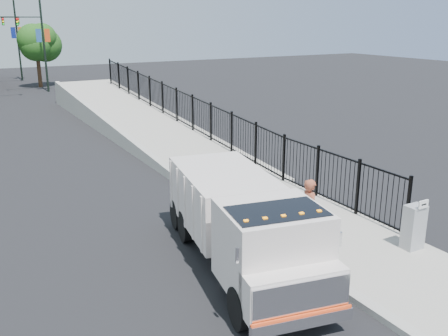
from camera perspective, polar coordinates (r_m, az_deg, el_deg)
ground at (r=14.72m, az=4.65°, el=-8.21°), size 120.00×120.00×0.00m
sidewalk at (r=14.45m, az=15.62°, el=-9.06°), size 3.55×12.00×0.12m
curb at (r=13.25m, az=9.58°, el=-11.00°), size 0.30×12.00×0.16m
ramp at (r=29.35m, az=-9.50°, el=4.32°), size 3.95×24.06×3.19m
iron_fence at (r=26.09m, az=-3.58°, el=4.99°), size 0.10×28.00×1.80m
truck at (r=12.58m, az=2.18°, el=-6.03°), size 3.43×7.19×2.36m
worker at (r=14.21m, az=9.76°, el=-4.80°), size 0.54×0.73×1.84m
utility_cabinet at (r=14.62m, az=20.85°, el=-6.32°), size 0.55×0.40×1.25m
arrow_sign at (r=14.23m, az=21.83°, el=-3.87°), size 0.35×0.04×0.22m
debris at (r=15.89m, az=9.21°, el=-5.80°), size 0.35×0.35×0.09m
light_pole_1 at (r=46.67m, az=-20.31°, el=13.48°), size 3.78×0.22×8.00m
light_pole_3 at (r=56.46m, az=-22.84°, el=13.61°), size 3.78×0.22×8.00m
tree_1 at (r=50.15m, az=-20.66°, el=13.14°), size 2.87×2.87×5.43m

